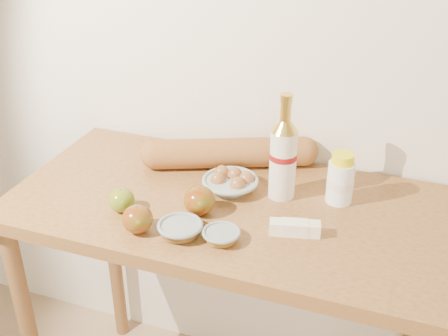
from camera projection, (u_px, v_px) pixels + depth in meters
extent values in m
cube|color=white|center=(267.00, 26.00, 1.61)|extent=(3.50, 0.02, 2.60)
cube|color=#A16C34|center=(228.00, 208.00, 1.54)|extent=(1.20, 0.60, 0.04)
cylinder|color=brown|center=(113.00, 247.00, 2.13)|extent=(0.05, 0.05, 0.86)
cylinder|color=brown|center=(415.00, 318.00, 1.80)|extent=(0.05, 0.05, 0.86)
cylinder|color=beige|center=(283.00, 164.00, 1.51)|extent=(0.09, 0.09, 0.20)
cylinder|color=maroon|center=(283.00, 156.00, 1.50)|extent=(0.09, 0.09, 0.02)
cone|color=gold|center=(285.00, 126.00, 1.46)|extent=(0.09, 0.09, 0.03)
cylinder|color=gold|center=(286.00, 111.00, 1.44)|extent=(0.03, 0.03, 0.05)
cylinder|color=gold|center=(287.00, 98.00, 1.42)|extent=(0.04, 0.04, 0.02)
cylinder|color=white|center=(340.00, 182.00, 1.51)|extent=(0.09, 0.09, 0.12)
cylinder|color=#FFDFD5|center=(340.00, 182.00, 1.51)|extent=(0.09, 0.09, 0.03)
cylinder|color=#FFEC0D|center=(343.00, 159.00, 1.47)|extent=(0.08, 0.08, 0.03)
torus|color=#95A39E|center=(230.00, 180.00, 1.57)|extent=(0.18, 0.18, 0.01)
ellipsoid|color=brown|center=(218.00, 181.00, 1.57)|extent=(0.05, 0.05, 0.06)
ellipsoid|color=brown|center=(238.00, 186.00, 1.55)|extent=(0.05, 0.05, 0.06)
ellipsoid|color=brown|center=(235.00, 177.00, 1.60)|extent=(0.05, 0.05, 0.06)
ellipsoid|color=brown|center=(222.00, 174.00, 1.61)|extent=(0.05, 0.05, 0.06)
ellipsoid|color=brown|center=(246.00, 181.00, 1.58)|extent=(0.05, 0.05, 0.06)
cylinder|color=#AB6D34|center=(230.00, 153.00, 1.69)|extent=(0.45, 0.26, 0.09)
sphere|color=#AB6D34|center=(155.00, 155.00, 1.68)|extent=(0.12, 0.12, 0.09)
sphere|color=#AB6D34|center=(304.00, 151.00, 1.70)|extent=(0.12, 0.12, 0.09)
ellipsoid|color=olive|center=(122.00, 200.00, 1.48)|extent=(0.09, 0.09, 0.06)
cylinder|color=#462D17|center=(121.00, 191.00, 1.47)|extent=(0.01, 0.01, 0.01)
ellipsoid|color=#99080E|center=(138.00, 219.00, 1.39)|extent=(0.10, 0.10, 0.07)
cylinder|color=#53341B|center=(137.00, 209.00, 1.38)|extent=(0.01, 0.01, 0.01)
ellipsoid|color=#980808|center=(200.00, 200.00, 1.46)|extent=(0.10, 0.10, 0.08)
cylinder|color=#52361B|center=(199.00, 190.00, 1.45)|extent=(0.01, 0.01, 0.01)
torus|color=gray|center=(180.00, 225.00, 1.38)|extent=(0.14, 0.14, 0.01)
cylinder|color=brown|center=(180.00, 229.00, 1.39)|extent=(0.12, 0.12, 0.02)
torus|color=gray|center=(221.00, 232.00, 1.37)|extent=(0.12, 0.12, 0.01)
cylinder|color=brown|center=(221.00, 236.00, 1.37)|extent=(0.09, 0.09, 0.02)
cube|color=#FEF5C4|center=(295.00, 228.00, 1.39)|extent=(0.13, 0.06, 0.04)
cube|color=white|center=(295.00, 228.00, 1.39)|extent=(0.07, 0.05, 0.04)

